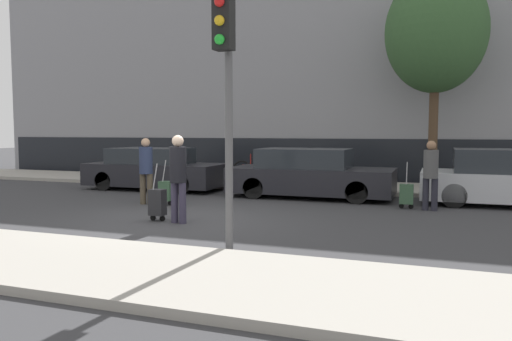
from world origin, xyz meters
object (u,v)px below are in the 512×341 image
object	(u,v)px
parked_car_1	(309,175)
pedestrian_left	(146,167)
traffic_light	(226,72)
trolley_left	(166,191)
pedestrian_center	(178,173)
pedestrian_right	(431,171)
parked_car_2	(508,180)
bare_tree_near_crossing	(436,32)
parked_bicycle	(256,171)
trolley_center	(157,202)
trolley_right	(406,194)
parked_car_0	(155,170)

from	to	relation	value
parked_car_1	pedestrian_left	xyz separation A→B (m)	(-3.61, -2.77, 0.32)
pedestrian_left	traffic_light	world-z (taller)	traffic_light
parked_car_1	traffic_light	xyz separation A→B (m)	(0.41, -6.86, 2.10)
trolley_left	pedestrian_center	bearing A→B (deg)	-54.07
pedestrian_right	traffic_light	bearing A→B (deg)	-106.95
parked_car_2	pedestrian_center	size ratio (longest dim) A/B	2.37
pedestrian_left	bare_tree_near_crossing	size ratio (longest dim) A/B	0.25
parked_bicycle	pedestrian_right	bearing A→B (deg)	-34.28
trolley_center	traffic_light	world-z (taller)	traffic_light
trolley_right	parked_bicycle	xyz separation A→B (m)	(-5.34, 3.91, 0.14)
pedestrian_center	bare_tree_near_crossing	xyz separation A→B (m)	(4.79, 7.60, 3.88)
traffic_light	bare_tree_near_crossing	world-z (taller)	bare_tree_near_crossing
trolley_center	trolley_right	world-z (taller)	trolley_center
pedestrian_right	pedestrian_left	bearing A→B (deg)	-157.86
parked_car_1	trolley_left	bearing A→B (deg)	-138.32
bare_tree_near_crossing	pedestrian_left	bearing A→B (deg)	-141.04
parked_car_0	trolley_left	size ratio (longest dim) A/B	3.87
pedestrian_right	traffic_light	world-z (taller)	traffic_light
pedestrian_center	trolley_center	world-z (taller)	pedestrian_center
trolley_left	parked_car_1	bearing A→B (deg)	41.68
trolley_left	trolley_center	world-z (taller)	trolley_center
trolley_center	traffic_light	size ratio (longest dim) A/B	0.31
parked_car_0	pedestrian_right	world-z (taller)	pedestrian_right
parked_car_1	pedestrian_center	distance (m)	5.08
bare_tree_near_crossing	parked_car_2	bearing A→B (deg)	-55.00
parked_car_0	traffic_light	world-z (taller)	traffic_light
trolley_center	bare_tree_near_crossing	xyz separation A→B (m)	(5.34, 7.52, 4.51)
parked_car_0	pedestrian_left	size ratio (longest dim) A/B	2.62
pedestrian_center	trolley_center	bearing A→B (deg)	-179.95
parked_bicycle	bare_tree_near_crossing	xyz separation A→B (m)	(5.87, 0.10, 4.41)
parked_car_0	pedestrian_right	distance (m)	8.58
parked_car_2	pedestrian_left	xyz separation A→B (m)	(-8.71, -2.91, 0.30)
pedestrian_left	pedestrian_center	bearing A→B (deg)	130.52
parked_car_0	parked_car_2	size ratio (longest dim) A/B	1.04
pedestrian_center	parked_bicycle	xyz separation A→B (m)	(-1.07, 7.50, -0.54)
pedestrian_left	pedestrian_right	bearing A→B (deg)	-172.86
parked_car_0	traffic_light	xyz separation A→B (m)	(5.59, -7.04, 2.12)
parked_car_1	pedestrian_right	size ratio (longest dim) A/B	2.77
parked_car_1	pedestrian_right	xyz separation A→B (m)	(3.26, -1.33, 0.29)
pedestrian_left	bare_tree_near_crossing	bearing A→B (deg)	-145.73
pedestrian_left	bare_tree_near_crossing	world-z (taller)	bare_tree_near_crossing
pedestrian_left	pedestrian_center	xyz separation A→B (m)	(2.07, -2.05, 0.06)
parked_car_1	parked_car_2	world-z (taller)	parked_car_2
parked_car_0	trolley_center	xyz separation A→B (m)	(3.09, -4.92, -0.24)
pedestrian_left	parked_bicycle	distance (m)	5.56
pedestrian_right	trolley_left	bearing A→B (deg)	-157.25
trolley_right	traffic_light	distance (m)	6.54
bare_tree_near_crossing	parked_bicycle	bearing A→B (deg)	-179.02
parked_bicycle	pedestrian_left	bearing A→B (deg)	-100.35
parked_car_2	bare_tree_near_crossing	bearing A→B (deg)	125.00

